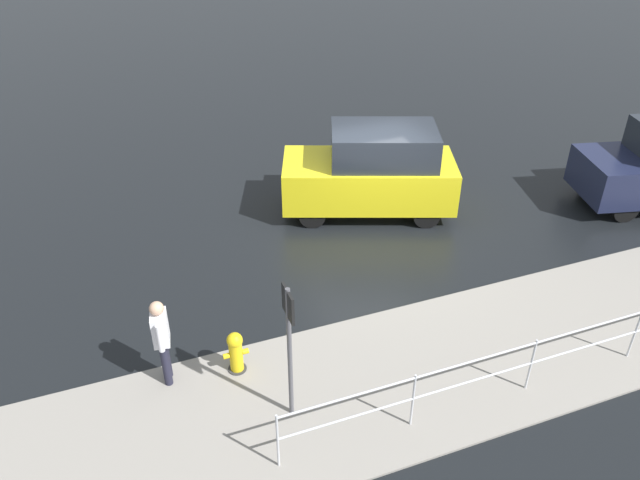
% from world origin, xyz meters
% --- Properties ---
extents(ground_plane, '(60.00, 60.00, 0.00)m').
position_xyz_m(ground_plane, '(0.00, 0.00, 0.00)').
color(ground_plane, black).
extents(kerb_strip, '(24.00, 3.20, 0.04)m').
position_xyz_m(kerb_strip, '(0.00, 4.20, 0.02)').
color(kerb_strip, gray).
rests_on(kerb_strip, ground).
extents(moving_hatchback, '(4.25, 2.98, 2.06)m').
position_xyz_m(moving_hatchback, '(-0.37, -0.95, 1.03)').
color(moving_hatchback, yellow).
rests_on(moving_hatchback, ground).
extents(fire_hydrant, '(0.42, 0.31, 0.80)m').
position_xyz_m(fire_hydrant, '(3.91, 3.11, 0.40)').
color(fire_hydrant, gold).
rests_on(fire_hydrant, ground).
extents(pedestrian, '(0.29, 0.56, 1.62)m').
position_xyz_m(pedestrian, '(5.01, 2.94, 0.96)').
color(pedestrian, silver).
rests_on(pedestrian, ground).
extents(metal_railing, '(10.35, 0.04, 1.05)m').
position_xyz_m(metal_railing, '(-1.32, 5.15, 0.73)').
color(metal_railing, '#B7BABF').
rests_on(metal_railing, ground).
extents(sign_post, '(0.07, 0.44, 2.40)m').
position_xyz_m(sign_post, '(3.36, 4.29, 1.58)').
color(sign_post, '#4C4C51').
rests_on(sign_post, ground).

